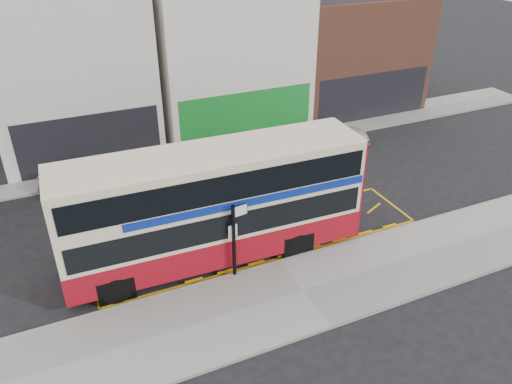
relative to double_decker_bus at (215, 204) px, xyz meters
name	(u,v)px	position (x,y,z in m)	size (l,w,h in m)	color
ground	(275,259)	(2.09, -1.17, -2.48)	(120.00, 120.00, 0.00)	black
pavement	(303,292)	(2.09, -3.47, -2.40)	(40.00, 4.00, 0.15)	gray
kerb	(280,262)	(2.09, -1.54, -2.40)	(40.00, 0.15, 0.15)	gray
far_pavement	(192,152)	(2.09, 9.83, -2.40)	(50.00, 3.00, 0.15)	gray
road_markings	(259,238)	(2.09, 0.43, -2.47)	(14.00, 3.40, 0.01)	#DF9E0B
terrace_left	(69,55)	(-3.41, 13.82, 2.84)	(8.00, 8.01, 11.80)	beige
terrace_green_shop	(222,44)	(5.59, 13.82, 2.60)	(9.00, 8.01, 11.30)	beige
terrace_right	(344,38)	(14.59, 13.82, 2.10)	(9.00, 8.01, 10.30)	brown
double_decker_bus	(215,204)	(0.00, 0.00, 0.00)	(11.87, 3.09, 4.71)	beige
bus_stop_post	(235,234)	(0.21, -1.55, -0.47)	(0.78, 0.16, 3.11)	black
car_silver	(82,177)	(-4.25, 7.92, -1.77)	(1.66, 4.14, 1.41)	#9E9FA3
car_grey	(234,151)	(3.85, 7.63, -1.77)	(1.49, 4.29, 1.41)	#404348
car_white	(329,137)	(9.62, 7.06, -1.73)	(2.09, 5.13, 1.49)	white
street_tree_right	(281,71)	(8.33, 10.94, 1.34)	(2.59, 2.59, 5.59)	black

